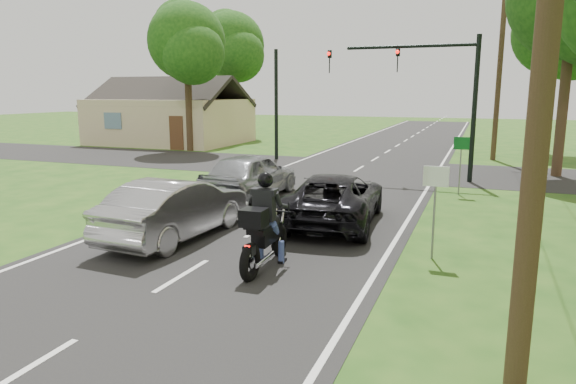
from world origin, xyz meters
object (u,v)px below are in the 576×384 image
(silver_sedan, at_px, (177,208))
(sign_green, at_px, (461,152))
(motorcycle_rider, at_px, (264,231))
(silver_suv, at_px, (250,175))
(utility_pole_far, at_px, (500,66))
(dark_suv, at_px, (334,198))
(sign_white, at_px, (435,190))
(traffic_signal, at_px, (429,82))

(silver_sedan, height_order, sign_green, sign_green)
(motorcycle_rider, relative_size, silver_suv, 0.51)
(silver_suv, relative_size, utility_pole_far, 0.48)
(dark_suv, distance_m, sign_white, 3.86)
(motorcycle_rider, xyz_separation_m, silver_suv, (-3.40, 6.61, 0.01))
(silver_suv, height_order, traffic_signal, traffic_signal)
(silver_sedan, relative_size, sign_green, 2.22)
(traffic_signal, bearing_deg, sign_white, -82.95)
(sign_white, bearing_deg, motorcycle_rider, -149.86)
(motorcycle_rider, distance_m, sign_white, 3.91)
(motorcycle_rider, relative_size, sign_white, 1.15)
(utility_pole_far, bearing_deg, traffic_signal, -109.68)
(sign_white, bearing_deg, traffic_signal, 97.05)
(motorcycle_rider, distance_m, silver_sedan, 3.31)
(utility_pole_far, distance_m, sign_green, 11.63)
(silver_suv, xyz_separation_m, sign_green, (6.91, 3.32, 0.76))
(silver_sedan, bearing_deg, utility_pole_far, -108.59)
(traffic_signal, distance_m, sign_green, 4.24)
(motorcycle_rider, xyz_separation_m, sign_white, (3.31, 1.92, 0.77))
(motorcycle_rider, relative_size, dark_suv, 0.47)
(traffic_signal, xyz_separation_m, utility_pole_far, (2.86, 8.00, 0.95))
(utility_pole_far, distance_m, sign_white, 19.39)
(motorcycle_rider, bearing_deg, utility_pole_far, 75.70)
(sign_green, bearing_deg, motorcycle_rider, -109.49)
(motorcycle_rider, bearing_deg, traffic_signal, 80.07)
(traffic_signal, bearing_deg, sign_green, -62.62)
(motorcycle_rider, bearing_deg, dark_suv, 83.90)
(traffic_signal, bearing_deg, utility_pole_far, 70.32)
(silver_suv, relative_size, sign_green, 2.28)
(traffic_signal, xyz_separation_m, sign_white, (1.36, -11.02, -2.54))
(dark_suv, height_order, silver_sedan, silver_sedan)
(utility_pole_far, height_order, sign_white, utility_pole_far)
(utility_pole_far, bearing_deg, dark_suv, -104.95)
(silver_sedan, xyz_separation_m, silver_suv, (-0.37, 5.27, 0.05))
(dark_suv, height_order, traffic_signal, traffic_signal)
(dark_suv, height_order, utility_pole_far, utility_pole_far)
(silver_sedan, relative_size, sign_white, 2.22)
(silver_suv, distance_m, sign_white, 8.22)
(dark_suv, relative_size, sign_green, 2.44)
(silver_sedan, xyz_separation_m, utility_pole_far, (7.84, 19.61, 4.30))
(silver_sedan, relative_size, traffic_signal, 0.74)
(motorcycle_rider, xyz_separation_m, dark_suv, (0.35, 4.24, -0.10))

